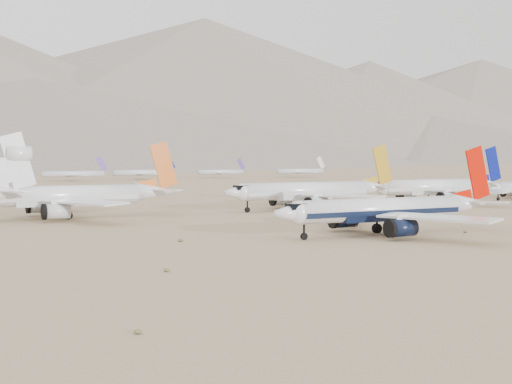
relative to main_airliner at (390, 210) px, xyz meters
The scene contains 7 objects.
ground 12.64m from the main_airliner, 145.52° to the right, with size 7000.00×7000.00×0.00m, color #9B7F5A.
main_airliner is the anchor object (origin of this frame).
row2_navy_widebody 92.85m from the main_airliner, 42.34° to the left, with size 51.29×50.16×18.25m.
row2_gold_tail 62.33m from the main_airliner, 71.37° to the left, with size 51.91×50.76×18.48m.
row2_orange_tail 79.46m from the main_airliner, 126.06° to the left, with size 52.82×51.67×18.84m.
foothills 1211.05m from the main_airliner, 64.69° to the left, with size 4637.50×1395.00×155.00m.
desert_scrub 47.96m from the main_airliner, 139.99° to the right, with size 219.83×121.67×0.63m.
Camera 1 is at (-76.99, -102.18, 15.34)m, focal length 50.00 mm.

